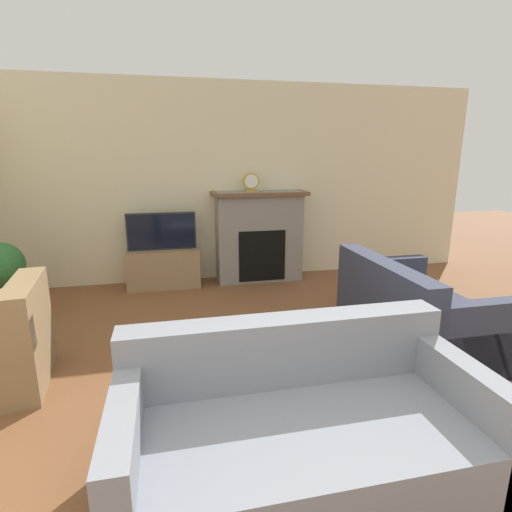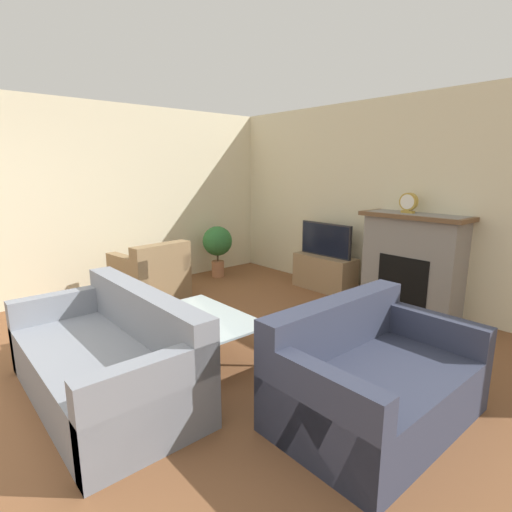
# 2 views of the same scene
# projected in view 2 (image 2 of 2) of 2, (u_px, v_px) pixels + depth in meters

# --- Properties ---
(wall_back) EXTENTS (8.16, 0.06, 2.70)m
(wall_back) POSITION_uv_depth(u_px,v_px,m) (371.00, 201.00, 5.57)
(wall_back) COLOR beige
(wall_back) RESTS_ON ground_plane
(wall_left) EXTENTS (0.06, 7.73, 2.70)m
(wall_left) POSITION_uv_depth(u_px,v_px,m) (128.00, 198.00, 5.96)
(wall_left) COLOR beige
(wall_left) RESTS_ON ground_plane
(fireplace) EXTENTS (1.29, 0.48, 1.25)m
(fireplace) POSITION_uv_depth(u_px,v_px,m) (412.00, 262.00, 4.97)
(fireplace) COLOR gray
(fireplace) RESTS_ON ground_plane
(tv_stand) EXTENTS (0.95, 0.40, 0.52)m
(tv_stand) POSITION_uv_depth(u_px,v_px,m) (325.00, 273.00, 5.99)
(tv_stand) COLOR #997A56
(tv_stand) RESTS_ON ground_plane
(tv) EXTENTS (0.89, 0.06, 0.49)m
(tv) POSITION_uv_depth(u_px,v_px,m) (326.00, 240.00, 5.88)
(tv) COLOR #232328
(tv) RESTS_ON tv_stand
(couch_sectional) EXTENTS (1.90, 0.94, 0.82)m
(couch_sectional) POSITION_uv_depth(u_px,v_px,m) (108.00, 361.00, 3.18)
(couch_sectional) COLOR gray
(couch_sectional) RESTS_ON ground_plane
(couch_loveseat) EXTENTS (0.97, 1.49, 0.82)m
(couch_loveseat) POSITION_uv_depth(u_px,v_px,m) (371.00, 381.00, 2.88)
(couch_loveseat) COLOR #33384C
(couch_loveseat) RESTS_ON ground_plane
(armchair_by_window) EXTENTS (0.90, 0.91, 0.82)m
(armchair_by_window) POSITION_uv_depth(u_px,v_px,m) (151.00, 279.00, 5.51)
(armchair_by_window) COLOR #8C704C
(armchair_by_window) RESTS_ON ground_plane
(coffee_table) EXTENTS (1.17, 0.74, 0.41)m
(coffee_table) POSITION_uv_depth(u_px,v_px,m) (203.00, 320.00, 3.80)
(coffee_table) COLOR #333338
(coffee_table) RESTS_ON ground_plane
(potted_plant) EXTENTS (0.49, 0.49, 0.85)m
(potted_plant) POSITION_uv_depth(u_px,v_px,m) (217.00, 243.00, 6.64)
(potted_plant) COLOR #AD704C
(potted_plant) RESTS_ON ground_plane
(mantel_clock) EXTENTS (0.22, 0.07, 0.25)m
(mantel_clock) POSITION_uv_depth(u_px,v_px,m) (409.00, 203.00, 4.90)
(mantel_clock) COLOR #B79338
(mantel_clock) RESTS_ON fireplace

